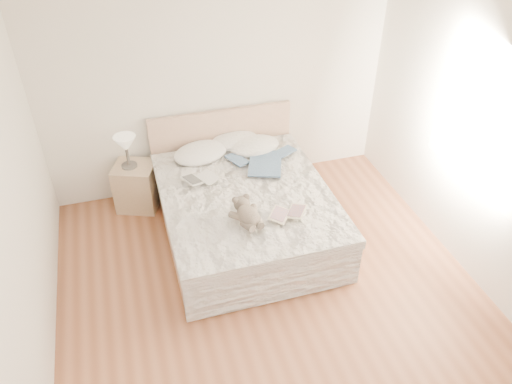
# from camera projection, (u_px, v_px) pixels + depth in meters

# --- Properties ---
(floor) EXTENTS (4.00, 4.50, 0.00)m
(floor) POSITION_uv_depth(u_px,v_px,m) (279.00, 311.00, 4.67)
(floor) COLOR brown
(floor) RESTS_ON ground
(ceiling) EXTENTS (4.00, 4.50, 0.00)m
(ceiling) POSITION_uv_depth(u_px,v_px,m) (291.00, 21.00, 3.06)
(ceiling) COLOR silver
(ceiling) RESTS_ON ground
(wall_back) EXTENTS (4.00, 0.02, 2.70)m
(wall_back) POSITION_uv_depth(u_px,v_px,m) (218.00, 80.00, 5.59)
(wall_back) COLOR silver
(wall_back) RESTS_ON ground
(wall_left) EXTENTS (0.02, 4.50, 2.70)m
(wall_left) POSITION_uv_depth(u_px,v_px,m) (7.00, 247.00, 3.41)
(wall_left) COLOR silver
(wall_left) RESTS_ON ground
(wall_right) EXTENTS (0.02, 4.50, 2.70)m
(wall_right) POSITION_uv_depth(u_px,v_px,m) (501.00, 156.00, 4.32)
(wall_right) COLOR silver
(wall_right) RESTS_ON ground
(window) EXTENTS (0.02, 1.30, 1.10)m
(window) POSITION_uv_depth(u_px,v_px,m) (481.00, 130.00, 4.49)
(window) COLOR white
(window) RESTS_ON wall_right
(bed) EXTENTS (1.72, 2.14, 1.00)m
(bed) POSITION_uv_depth(u_px,v_px,m) (244.00, 209.00, 5.40)
(bed) COLOR tan
(bed) RESTS_ON floor
(nightstand) EXTENTS (0.56, 0.53, 0.56)m
(nightstand) POSITION_uv_depth(u_px,v_px,m) (137.00, 186.00, 5.79)
(nightstand) COLOR tan
(nightstand) RESTS_ON floor
(table_lamp) EXTENTS (0.26, 0.26, 0.39)m
(table_lamp) POSITION_uv_depth(u_px,v_px,m) (126.00, 145.00, 5.45)
(table_lamp) COLOR #47423E
(table_lamp) RESTS_ON nightstand
(pillow_left) EXTENTS (0.72, 0.58, 0.19)m
(pillow_left) POSITION_uv_depth(u_px,v_px,m) (200.00, 153.00, 5.70)
(pillow_left) COLOR white
(pillow_left) RESTS_ON bed
(pillow_middle) EXTENTS (0.61, 0.46, 0.17)m
(pillow_middle) POSITION_uv_depth(u_px,v_px,m) (235.00, 141.00, 5.91)
(pillow_middle) COLOR white
(pillow_middle) RESTS_ON bed
(pillow_right) EXTENTS (0.64, 0.49, 0.18)m
(pillow_right) POSITION_uv_depth(u_px,v_px,m) (255.00, 146.00, 5.82)
(pillow_right) COLOR white
(pillow_right) RESTS_ON bed
(blouse) EXTENTS (0.73, 0.76, 0.02)m
(blouse) POSITION_uv_depth(u_px,v_px,m) (265.00, 163.00, 5.54)
(blouse) COLOR #354F70
(blouse) RESTS_ON bed
(photo_book) EXTENTS (0.41, 0.36, 0.03)m
(photo_book) POSITION_uv_depth(u_px,v_px,m) (200.00, 179.00, 5.30)
(photo_book) COLOR silver
(photo_book) RESTS_ON bed
(childrens_book) EXTENTS (0.43, 0.40, 0.02)m
(childrens_book) POSITION_uv_depth(u_px,v_px,m) (288.00, 214.00, 4.83)
(childrens_book) COLOR beige
(childrens_book) RESTS_ON bed
(teddy_bear) EXTENTS (0.33, 0.41, 0.19)m
(teddy_bear) POSITION_uv_depth(u_px,v_px,m) (248.00, 221.00, 4.71)
(teddy_bear) COLOR #675A4E
(teddy_bear) RESTS_ON bed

